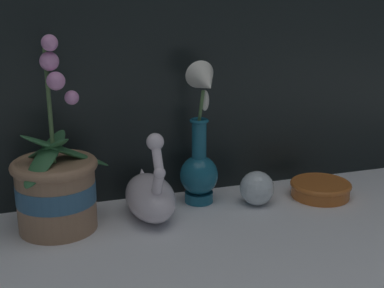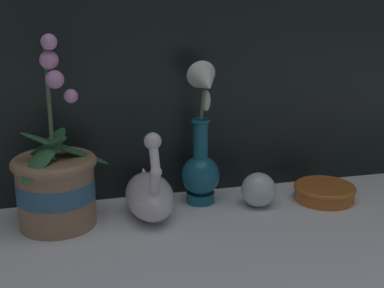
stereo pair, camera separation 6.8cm
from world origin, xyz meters
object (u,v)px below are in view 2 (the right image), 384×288
object	(u,v)px
glass_sphere	(258,190)
orchid_potted_plant	(56,183)
swan_figurine	(149,193)
amber_dish	(325,191)
blue_vase	(202,151)

from	to	relation	value
glass_sphere	orchid_potted_plant	bearing A→B (deg)	178.69
swan_figurine	amber_dish	bearing A→B (deg)	-1.53
swan_figurine	orchid_potted_plant	bearing A→B (deg)	179.35
glass_sphere	amber_dish	distance (m)	0.16
blue_vase	glass_sphere	bearing A→B (deg)	-20.95
orchid_potted_plant	glass_sphere	world-z (taller)	orchid_potted_plant
orchid_potted_plant	swan_figurine	distance (m)	0.19
amber_dish	orchid_potted_plant	bearing A→B (deg)	178.75
blue_vase	glass_sphere	size ratio (longest dim) A/B	4.17
amber_dish	blue_vase	bearing A→B (deg)	170.16
blue_vase	amber_dish	xyz separation A→B (m)	(0.27, -0.05, -0.10)
orchid_potted_plant	blue_vase	world-z (taller)	orchid_potted_plant
swan_figurine	amber_dish	distance (m)	0.39
blue_vase	amber_dish	world-z (taller)	blue_vase
orchid_potted_plant	amber_dish	world-z (taller)	orchid_potted_plant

